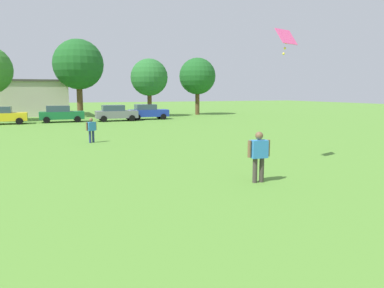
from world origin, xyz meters
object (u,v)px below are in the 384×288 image
adult_bystander (259,152)px  tree_far_right (197,76)px  parked_car_green_1 (61,114)px  parked_car_yellow_0 (2,115)px  parked_car_gray_2 (116,113)px  parked_car_blue_3 (148,112)px  tree_right (149,78)px  bystander_midfield (91,128)px  tree_center_right (78,65)px  kite (286,38)px

adult_bystander → tree_far_right: (12.14, 35.77, 4.05)m
parked_car_green_1 → parked_car_yellow_0: bearing=-173.1°
parked_car_yellow_0 → parked_car_green_1: (5.32, 0.65, 0.00)m
adult_bystander → parked_car_green_1: size_ratio=0.41×
parked_car_gray_2 → parked_car_yellow_0: bearing=-179.2°
parked_car_gray_2 → parked_car_blue_3: bearing=15.5°
parked_car_blue_3 → tree_right: bearing=72.8°
parked_car_yellow_0 → parked_car_gray_2: same height
bystander_midfield → tree_center_right: 24.70m
kite → parked_car_gray_2: size_ratio=0.26×
kite → parked_car_yellow_0: bearing=117.2°
parked_car_blue_3 → tree_far_right: 11.12m
tree_right → tree_far_right: (6.92, 1.24, 0.28)m
adult_bystander → bystander_midfield: size_ratio=1.16×
bystander_midfield → kite: 12.82m
tree_center_right → tree_right: bearing=-13.1°
parked_car_gray_2 → tree_far_right: tree_far_right is taller
parked_car_gray_2 → parked_car_blue_3: 3.89m
parked_car_yellow_0 → parked_car_green_1: bearing=6.9°
parked_car_gray_2 → tree_center_right: tree_center_right is taller
bystander_midfield → parked_car_green_1: 16.95m
parked_car_gray_2 → tree_center_right: size_ratio=0.46×
kite → tree_center_right: size_ratio=0.12×
kite → bystander_midfield: bearing=124.9°
tree_right → tree_far_right: bearing=10.2°
tree_center_right → tree_right: (8.19, -1.90, -1.48)m
parked_car_gray_2 → parked_car_green_1: bearing=174.8°
bystander_midfield → tree_right: size_ratio=0.21×
parked_car_yellow_0 → kite: bearing=-62.8°
parked_car_green_1 → parked_car_gray_2: same height
bystander_midfield → parked_car_gray_2: bearing=49.2°
tree_far_right → tree_right: bearing=-169.8°
parked_car_yellow_0 → tree_far_right: (22.91, 7.15, 4.23)m
bystander_midfield → tree_far_right: 28.87m
parked_car_green_1 → tree_far_right: tree_far_right is taller
tree_right → parked_car_yellow_0: bearing=-159.7°
parked_car_yellow_0 → tree_center_right: tree_center_right is taller
parked_car_yellow_0 → parked_car_green_1: 5.36m
parked_car_gray_2 → tree_center_right: (-2.99, 7.66, 5.43)m
adult_bystander → kite: size_ratio=1.57×
tree_far_right → kite: bearing=-105.9°
adult_bystander → parked_car_yellow_0: adult_bystander is taller
parked_car_yellow_0 → tree_far_right: tree_far_right is taller
parked_car_gray_2 → tree_center_right: 9.85m
kite → tree_far_right: size_ratio=0.15×
parked_car_green_1 → parked_car_gray_2: (5.46, -0.50, 0.00)m
parked_car_yellow_0 → tree_far_right: size_ratio=0.57×
kite → adult_bystander: bearing=-137.2°
parked_car_gray_2 → tree_far_right: 14.63m
parked_car_blue_3 → tree_far_right: bearing=35.4°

